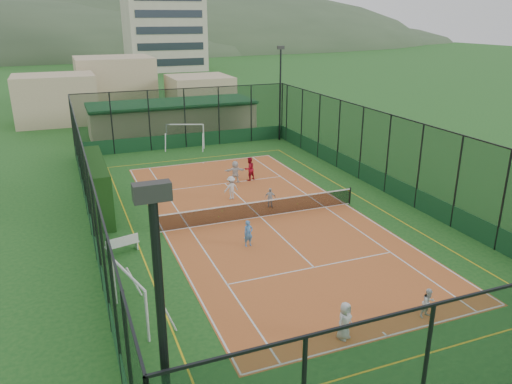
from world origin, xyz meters
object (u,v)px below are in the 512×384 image
Objects in this scene: floodlight_ne at (280,94)px; child_far_right at (270,198)px; clubhouse at (173,119)px; child_near_left at (345,321)px; white_bench at (122,244)px; child_near_right at (428,303)px; child_far_back at (235,172)px; child_near_mid at (248,233)px; child_far_left at (231,188)px; futsal_goal_near at (130,298)px; coach at (249,169)px; futsal_goal_far at (185,137)px.

floodlight_ne is 17.48m from child_far_right.
clubhouse is 33.45m from child_near_left.
child_near_right reaches higher than white_bench.
child_near_right is at bearing 103.49° from child_far_back.
child_near_left is (6.31, -9.74, 0.26)m from white_bench.
child_near_mid is at bearing 109.29° from child_near_right.
child_far_left is 3.23m from child_far_back.
child_far_back is at bearing 60.64° from child_near_left.
child_far_right is (1.68, -2.18, -0.14)m from child_far_left.
child_far_left is (0.91, 14.79, 0.02)m from child_near_left.
child_near_left is 1.19× the size of child_far_right.
child_far_right reaches higher than child_near_right.
child_near_mid is 0.91× the size of child_far_left.
futsal_goal_near reaches higher than child_near_mid.
futsal_goal_near is at bearing -124.83° from floodlight_ne.
clubhouse is at bearing -102.33° from coach.
child_far_back is 1.08m from coach.
coach is at bearing -164.10° from child_far_back.
child_far_back reaches higher than child_far_left.
child_far_back is (-1.40, 17.75, 0.17)m from child_near_right.
clubhouse is 13.01× the size of child_near_right.
coach reaches higher than child_near_left.
floodlight_ne is 5.67× the size of child_far_left.
futsal_goal_near is 16.60m from child_far_back.
child_far_right is at bearing 118.83° from child_far_left.
coach is (-0.33, 17.88, 0.23)m from child_near_right.
futsal_goal_far reaches higher than child_near_right.
child_far_left is at bearing 71.20° from child_near_mid.
child_far_back is (-0.38, 5.14, 0.16)m from child_far_right.
child_far_right is 5.32m from coach.
child_far_right is at bearing 63.59° from coach.
floodlight_ne is 9.29m from futsal_goal_far.
child_far_back is at bearing 87.38° from child_near_right.
futsal_goal_near is 2.64× the size of child_near_right.
child_near_left is at bearing -92.55° from clubhouse.
clubhouse reaches higher than white_bench.
floodlight_ne is 12.64m from coach.
child_near_left is at bearing 109.16° from child_far_right.
clubhouse is at bearing 109.58° from futsal_goal_far.
white_bench is 1.22× the size of child_near_mid.
clubhouse reaches higher than futsal_goal_near.
child_far_back is (2.21, 17.75, 0.05)m from child_near_left.
floodlight_ne is 7.06× the size of child_near_right.
clubhouse reaches higher than child_near_left.
white_bench is (-7.80, -23.67, -1.12)m from clubhouse.
futsal_goal_near is 25.51m from futsal_goal_far.
clubhouse reaches higher than coach.
child_near_mid is 1.11× the size of child_far_right.
child_far_right is at bearing 103.22° from child_far_back.
child_near_mid is at bearing 49.90° from coach.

